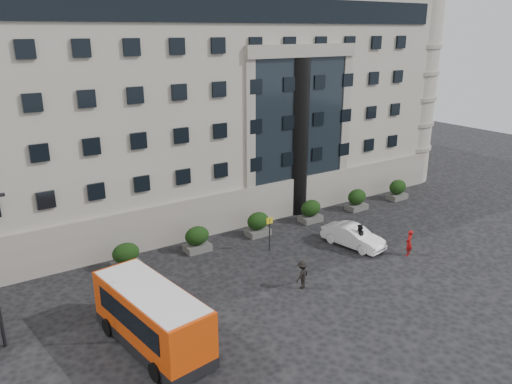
# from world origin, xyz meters

# --- Properties ---
(ground) EXTENTS (120.00, 120.00, 0.00)m
(ground) POSITION_xyz_m (0.00, 0.00, 0.00)
(ground) COLOR black
(ground) RESTS_ON ground
(civic_building) EXTENTS (44.00, 24.00, 18.00)m
(civic_building) POSITION_xyz_m (6.00, 22.00, 9.00)
(civic_building) COLOR #9F9B8D
(civic_building) RESTS_ON ground
(entrance_column) EXTENTS (1.80, 1.80, 13.00)m
(entrance_column) POSITION_xyz_m (12.00, 10.30, 6.50)
(entrance_column) COLOR black
(entrance_column) RESTS_ON ground
(hedge_a) EXTENTS (1.80, 1.26, 1.84)m
(hedge_a) POSITION_xyz_m (-4.00, 7.80, 0.93)
(hedge_a) COLOR #50504E
(hedge_a) RESTS_ON ground
(hedge_b) EXTENTS (1.80, 1.26, 1.84)m
(hedge_b) POSITION_xyz_m (1.20, 7.80, 0.93)
(hedge_b) COLOR #50504E
(hedge_b) RESTS_ON ground
(hedge_c) EXTENTS (1.80, 1.26, 1.84)m
(hedge_c) POSITION_xyz_m (6.40, 7.80, 0.93)
(hedge_c) COLOR #50504E
(hedge_c) RESTS_ON ground
(hedge_d) EXTENTS (1.80, 1.26, 1.84)m
(hedge_d) POSITION_xyz_m (11.60, 7.80, 0.93)
(hedge_d) COLOR #50504E
(hedge_d) RESTS_ON ground
(hedge_e) EXTENTS (1.80, 1.26, 1.84)m
(hedge_e) POSITION_xyz_m (16.80, 7.80, 0.93)
(hedge_e) COLOR #50504E
(hedge_e) RESTS_ON ground
(hedge_f) EXTENTS (1.80, 1.26, 1.84)m
(hedge_f) POSITION_xyz_m (22.00, 7.80, 0.93)
(hedge_f) COLOR #50504E
(hedge_f) RESTS_ON ground
(bus_stop_sign) EXTENTS (0.50, 0.08, 2.52)m
(bus_stop_sign) POSITION_xyz_m (5.50, 5.00, 1.73)
(bus_stop_sign) COLOR #262628
(bus_stop_sign) RESTS_ON ground
(minibus) EXTENTS (3.57, 7.74, 3.11)m
(minibus) POSITION_xyz_m (-5.79, -1.03, 1.71)
(minibus) COLOR #CB3C09
(minibus) RESTS_ON ground
(white_taxi) EXTENTS (2.51, 4.97, 1.56)m
(white_taxi) POSITION_xyz_m (10.99, 2.26, 0.78)
(white_taxi) COLOR white
(white_taxi) RESTS_ON ground
(pedestrian_a) EXTENTS (0.80, 0.69, 1.86)m
(pedestrian_a) POSITION_xyz_m (13.16, -0.98, 0.93)
(pedestrian_a) COLOR #9C0F0F
(pedestrian_a) RESTS_ON ground
(pedestrian_b) EXTENTS (1.07, 0.91, 1.92)m
(pedestrian_b) POSITION_xyz_m (10.92, 1.60, 0.96)
(pedestrian_b) COLOR black
(pedestrian_b) RESTS_ON ground
(pedestrian_c) EXTENTS (1.30, 1.00, 1.77)m
(pedestrian_c) POSITION_xyz_m (4.06, -0.52, 0.88)
(pedestrian_c) COLOR black
(pedestrian_c) RESTS_ON ground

